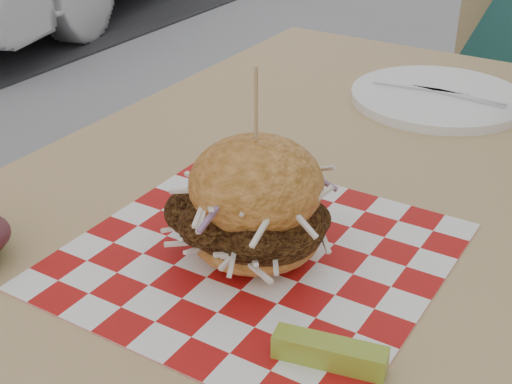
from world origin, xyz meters
TOP-DOWN VIEW (x-y plane):
  - patio_table at (-0.17, -0.24)m, footprint 0.80×1.20m
  - paper_liner at (-0.18, -0.42)m, footprint 0.36×0.36m
  - sandwich at (-0.18, -0.42)m, footprint 0.18×0.18m
  - pickle_spear at (-0.04, -0.52)m, footprint 0.10×0.04m
  - place_setting at (-0.17, 0.10)m, footprint 0.27×0.27m

SIDE VIEW (x-z plane):
  - patio_table at x=-0.17m, z-range 0.30..1.05m
  - paper_liner at x=-0.18m, z-range 0.75..0.75m
  - place_setting at x=-0.17m, z-range 0.75..0.77m
  - pickle_spear at x=-0.04m, z-range 0.75..0.77m
  - sandwich at x=-0.18m, z-range 0.71..0.91m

